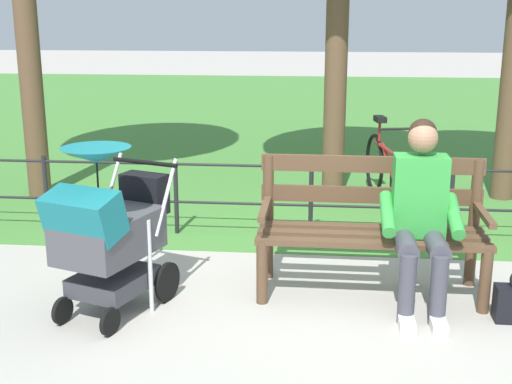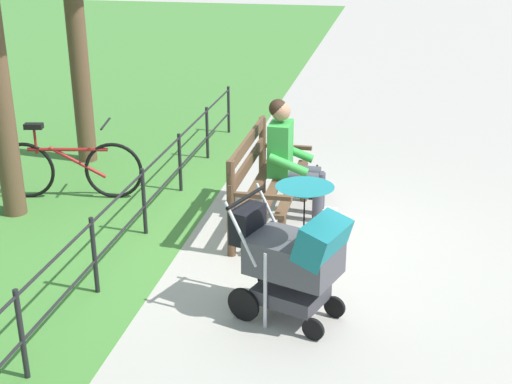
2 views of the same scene
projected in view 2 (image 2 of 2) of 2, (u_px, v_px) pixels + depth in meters
ground_plane at (267, 244)px, 6.85m from camera, size 60.00×60.00×0.00m
park_bench at (264, 178)px, 7.08m from camera, size 1.60×0.61×0.96m
person_on_bench at (290, 156)px, 7.27m from camera, size 0.53×0.74×1.28m
stroller at (295, 252)px, 5.37m from camera, size 0.76×0.99×1.15m
handbag at (316, 185)px, 8.02m from camera, size 0.32×0.14×0.37m
park_fence at (153, 186)px, 7.17m from camera, size 7.31×0.04×0.70m
bicycle at (69, 168)px, 7.85m from camera, size 0.48×1.64×0.89m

